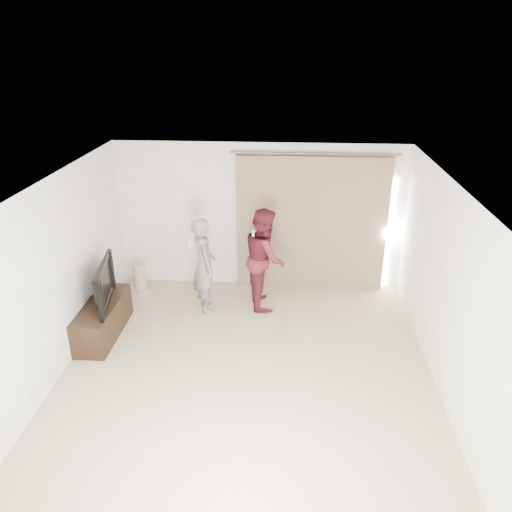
# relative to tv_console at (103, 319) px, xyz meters

# --- Properties ---
(floor) EXTENTS (5.50, 5.50, 0.00)m
(floor) POSITION_rel_tv_console_xyz_m (2.27, -0.86, -0.27)
(floor) COLOR tan
(floor) RESTS_ON ground
(wall_back) EXTENTS (5.00, 0.04, 2.60)m
(wall_back) POSITION_rel_tv_console_xyz_m (2.27, 1.89, 1.03)
(wall_back) COLOR white
(wall_back) RESTS_ON ground
(wall_left) EXTENTS (0.04, 5.50, 2.60)m
(wall_left) POSITION_rel_tv_console_xyz_m (-0.23, -0.86, 1.03)
(wall_left) COLOR white
(wall_left) RESTS_ON ground
(ceiling) EXTENTS (5.00, 5.50, 0.01)m
(ceiling) POSITION_rel_tv_console_xyz_m (2.27, -0.86, 2.33)
(ceiling) COLOR white
(ceiling) RESTS_ON wall_back
(curtain) EXTENTS (2.80, 0.11, 2.46)m
(curtain) POSITION_rel_tv_console_xyz_m (3.18, 1.82, 0.94)
(curtain) COLOR #8E7457
(curtain) RESTS_ON ground
(tv_console) EXTENTS (0.48, 1.38, 0.53)m
(tv_console) POSITION_rel_tv_console_xyz_m (0.00, 0.00, 0.00)
(tv_console) COLOR black
(tv_console) RESTS_ON ground
(tv) EXTENTS (0.35, 1.14, 0.65)m
(tv) POSITION_rel_tv_console_xyz_m (0.00, 0.00, 0.59)
(tv) COLOR black
(tv) RESTS_ON tv_console
(scratching_post) EXTENTS (0.40, 0.40, 0.53)m
(scratching_post) POSITION_rel_tv_console_xyz_m (0.16, 1.43, -0.05)
(scratching_post) COLOR tan
(scratching_post) RESTS_ON ground
(person_man) EXTENTS (0.57, 0.68, 1.61)m
(person_man) POSITION_rel_tv_console_xyz_m (1.43, 0.89, 0.54)
(person_man) COLOR slate
(person_man) RESTS_ON ground
(person_woman) EXTENTS (0.78, 0.92, 1.70)m
(person_woman) POSITION_rel_tv_console_xyz_m (2.40, 1.14, 0.58)
(person_woman) COLOR #541724
(person_woman) RESTS_ON ground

